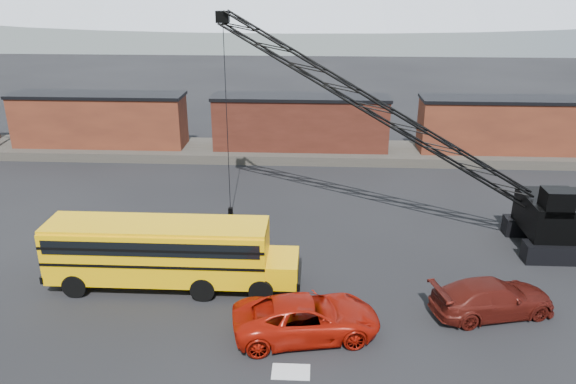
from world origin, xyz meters
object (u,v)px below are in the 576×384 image
(school_bus, at_px, (166,251))
(maroon_suv, at_px, (493,298))
(crawler_crane, at_px, (389,116))
(red_pickup, at_px, (306,317))

(school_bus, relative_size, maroon_suv, 2.19)
(school_bus, xyz_separation_m, crawler_crane, (10.56, 6.50, 4.87))
(crawler_crane, bearing_deg, maroon_suv, -64.54)
(maroon_suv, xyz_separation_m, crawler_crane, (-3.83, 8.04, 5.89))
(maroon_suv, bearing_deg, school_bus, 69.41)
(red_pickup, distance_m, crawler_crane, 12.25)
(school_bus, xyz_separation_m, maroon_suv, (14.39, -1.54, -1.02))
(crawler_crane, bearing_deg, school_bus, -148.38)
(school_bus, height_order, crawler_crane, crawler_crane)
(red_pickup, relative_size, maroon_suv, 1.11)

